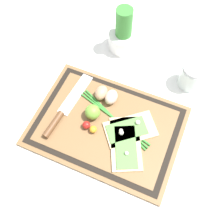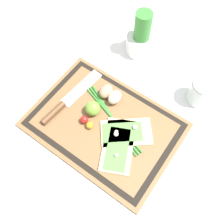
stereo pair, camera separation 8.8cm
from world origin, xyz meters
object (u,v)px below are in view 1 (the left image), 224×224
object	(u,v)px
egg_pink	(111,97)
sauce_jar	(192,77)
lime	(92,112)
herb_pot	(123,35)
cherry_tomato_yellow	(93,129)
pizza_slice_near	(126,144)
egg_brown	(101,93)
cherry_tomato_red	(86,125)
pizza_slice_far	(130,129)
knife	(61,115)

from	to	relation	value
egg_pink	sauce_jar	size ratio (longest dim) A/B	0.60
lime	herb_pot	size ratio (longest dim) A/B	0.28
lime	cherry_tomato_yellow	size ratio (longest dim) A/B	2.12
pizza_slice_near	egg_brown	bearing A→B (deg)	136.91
egg_pink	cherry_tomato_red	bearing A→B (deg)	-105.61
pizza_slice_far	cherry_tomato_red	bearing A→B (deg)	-161.59
knife	lime	world-z (taller)	lime
pizza_slice_far	egg_pink	world-z (taller)	egg_pink
pizza_slice_far	herb_pot	xyz separation A→B (m)	(-0.16, 0.34, 0.04)
pizza_slice_near	cherry_tomato_red	xyz separation A→B (m)	(-0.14, 0.01, 0.01)
pizza_slice_far	sauce_jar	world-z (taller)	sauce_jar
egg_pink	cherry_tomato_red	size ratio (longest dim) A/B	2.09
pizza_slice_near	sauce_jar	xyz separation A→B (m)	(0.13, 0.32, 0.02)
egg_brown	sauce_jar	world-z (taller)	sauce_jar
lime	pizza_slice_near	bearing A→B (deg)	-21.07
pizza_slice_near	egg_pink	bearing A→B (deg)	128.64
knife	herb_pot	world-z (taller)	herb_pot
egg_brown	cherry_tomato_yellow	distance (m)	0.14
egg_brown	cherry_tomato_yellow	bearing A→B (deg)	-77.30
pizza_slice_near	cherry_tomato_red	size ratio (longest dim) A/B	7.71
pizza_slice_near	pizza_slice_far	xyz separation A→B (m)	(-0.01, 0.05, 0.00)
pizza_slice_far	lime	size ratio (longest dim) A/B	3.67
egg_brown	egg_pink	bearing A→B (deg)	-3.29
cherry_tomato_yellow	pizza_slice_near	bearing A→B (deg)	-1.51
egg_brown	sauce_jar	distance (m)	0.33
pizza_slice_far	knife	xyz separation A→B (m)	(-0.24, -0.04, 0.00)
cherry_tomato_red	cherry_tomato_yellow	xyz separation A→B (m)	(0.03, -0.01, -0.00)
sauce_jar	pizza_slice_far	bearing A→B (deg)	-116.31
cherry_tomato_red	cherry_tomato_yellow	distance (m)	0.03
knife	cherry_tomato_yellow	xyz separation A→B (m)	(0.13, -0.01, 0.00)
egg_brown	cherry_tomato_yellow	world-z (taller)	egg_brown
pizza_slice_far	lime	distance (m)	0.14
cherry_tomato_red	cherry_tomato_yellow	world-z (taller)	cherry_tomato_red
pizza_slice_near	egg_brown	distance (m)	0.20
egg_pink	cherry_tomato_yellow	world-z (taller)	egg_pink
pizza_slice_far	cherry_tomato_yellow	size ratio (longest dim) A/B	7.77
pizza_slice_near	sauce_jar	world-z (taller)	sauce_jar
knife	lime	xyz separation A→B (m)	(0.10, 0.04, 0.02)
knife	cherry_tomato_red	world-z (taller)	cherry_tomato_red
pizza_slice_near	pizza_slice_far	size ratio (longest dim) A/B	1.10
lime	cherry_tomato_red	xyz separation A→B (m)	(-0.00, -0.05, -0.01)
pizza_slice_near	egg_brown	world-z (taller)	egg_brown
knife	lime	distance (m)	0.11
herb_pot	sauce_jar	size ratio (longest dim) A/B	1.95
pizza_slice_near	cherry_tomato_yellow	world-z (taller)	same
herb_pot	sauce_jar	xyz separation A→B (m)	(0.29, -0.07, -0.02)
egg_pink	cherry_tomato_yellow	xyz separation A→B (m)	(-0.01, -0.13, -0.01)
egg_brown	lime	bearing A→B (deg)	-86.69
lime	cherry_tomato_red	size ratio (longest dim) A/B	1.90
pizza_slice_far	egg_pink	size ratio (longest dim) A/B	3.35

